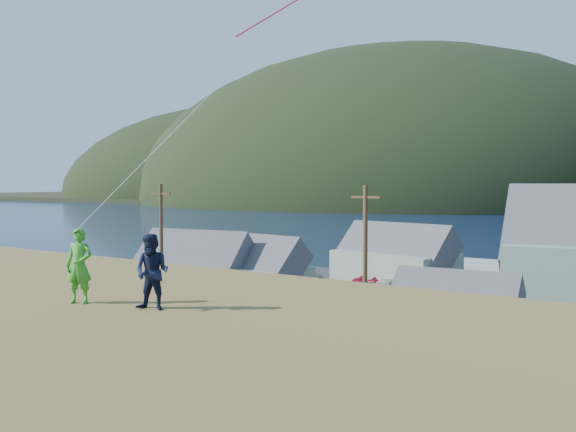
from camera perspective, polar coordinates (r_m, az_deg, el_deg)
The scene contains 12 objects.
ground at distance 32.15m, azimuth 7.17°, elevation -14.76°, with size 900.00×900.00×0.00m, color #0A1638.
grass_strip at distance 30.46m, azimuth 5.37°, elevation -15.67°, with size 110.00×8.00×0.10m, color #4C3D19.
waterfront_lot at distance 47.40m, azimuth 16.78°, elevation -8.98°, with size 72.00×36.00×0.12m, color #28282B.
wharf at distance 70.76m, azimuth 17.85°, elevation -4.73°, with size 26.00×14.00×0.90m, color gray.
shed_teal at distance 50.89m, azimuth -8.59°, elevation -5.02°, with size 9.91×7.52×7.31m.
shed_palegreen_near at distance 50.23m, azimuth -3.73°, elevation -5.23°, with size 10.14×7.03×6.92m.
shed_white at distance 38.10m, azimuth 14.48°, elevation -8.57°, with size 7.51×5.25×5.72m.
shed_palegreen_far at distance 59.39m, azimuth 9.48°, elevation -3.79°, with size 11.98×8.28×7.38m.
utility_poles at distance 32.71m, azimuth 7.20°, elevation -5.82°, with size 30.98×0.24×9.57m.
parked_cars at distance 54.80m, azimuth 9.69°, elevation -6.43°, with size 24.09×13.25×1.57m.
kite_flyer_green at distance 14.46m, azimuth -18.07°, elevation -4.23°, with size 0.59×0.39×1.62m, color green.
kite_flyer_navy at distance 13.36m, azimuth -11.98°, elevation -4.88°, with size 0.75×0.59×1.55m, color black.
Camera 1 is at (14.03, -27.22, 9.79)m, focal length 40.00 mm.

